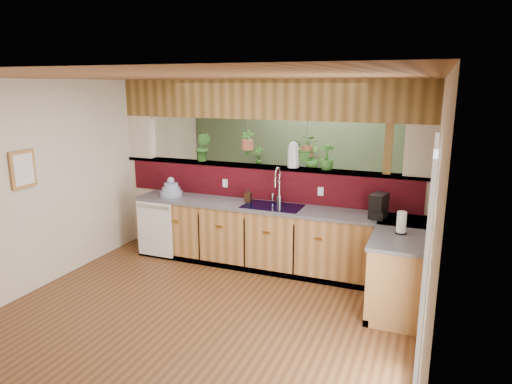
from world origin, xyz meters
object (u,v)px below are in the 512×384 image
at_px(soap_dispenser, 248,195).
at_px(paper_towel, 401,223).
at_px(shelving_console, 288,195).
at_px(faucet, 278,184).
at_px(dish_stack, 171,190).
at_px(glass_jar, 293,155).
at_px(coffee_maker, 379,207).

distance_m(soap_dispenser, paper_towel, 2.23).
xyz_separation_m(soap_dispenser, shelving_console, (-0.10, 2.19, -0.50)).
relative_size(faucet, soap_dispenser, 2.68).
distance_m(dish_stack, shelving_console, 2.58).
xyz_separation_m(faucet, glass_jar, (0.15, 0.23, 0.39)).
relative_size(coffee_maker, shelving_console, 0.20).
distance_m(dish_stack, glass_jar, 1.91).
xyz_separation_m(coffee_maker, paper_towel, (0.31, -0.52, -0.02)).
height_order(soap_dispenser, paper_towel, paper_towel).
relative_size(soap_dispenser, paper_towel, 0.72).
xyz_separation_m(soap_dispenser, paper_towel, (2.13, -0.66, 0.03)).
height_order(paper_towel, glass_jar, glass_jar).
distance_m(soap_dispenser, shelving_console, 2.25).
xyz_separation_m(coffee_maker, glass_jar, (-1.25, 0.43, 0.53)).
bearing_deg(shelving_console, faucet, -62.26).
xyz_separation_m(glass_jar, shelving_console, (-0.67, 1.90, -1.07)).
height_order(dish_stack, coffee_maker, coffee_maker).
xyz_separation_m(paper_towel, shelving_console, (-2.23, 2.85, -0.52)).
relative_size(coffee_maker, paper_towel, 1.15).
distance_m(faucet, dish_stack, 1.65).
distance_m(faucet, paper_towel, 1.86).
bearing_deg(soap_dispenser, dish_stack, -175.63).
bearing_deg(glass_jar, paper_towel, -31.35).
xyz_separation_m(dish_stack, glass_jar, (1.78, 0.38, 0.58)).
bearing_deg(glass_jar, soap_dispenser, -153.29).
bearing_deg(coffee_maker, faucet, -174.57).
bearing_deg(faucet, glass_jar, 56.60).
bearing_deg(dish_stack, glass_jar, 12.04).
bearing_deg(paper_towel, dish_stack, 170.30).
height_order(faucet, dish_stack, faucet).
bearing_deg(shelving_console, coffee_maker, -36.51).
relative_size(dish_stack, paper_towel, 1.22).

